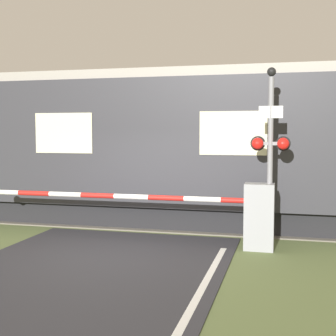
% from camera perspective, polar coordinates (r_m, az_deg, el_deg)
% --- Properties ---
extents(ground_plane, '(80.00, 80.00, 0.00)m').
position_cam_1_polar(ground_plane, '(9.42, -6.90, -10.50)').
color(ground_plane, '#5B6B3D').
extents(track_bed, '(36.00, 3.20, 0.13)m').
position_cam_1_polar(track_bed, '(12.93, -0.81, -6.26)').
color(track_bed, '#666056').
rests_on(track_bed, ground_plane).
extents(train, '(15.29, 3.22, 3.96)m').
position_cam_1_polar(train, '(13.41, -9.49, 2.66)').
color(train, black).
rests_on(train, ground_plane).
extents(crossing_barrier, '(6.72, 0.44, 1.37)m').
position_cam_1_polar(crossing_barrier, '(9.85, 7.81, -5.42)').
color(crossing_barrier, gray).
rests_on(crossing_barrier, ground_plane).
extents(signal_post, '(0.81, 0.26, 3.71)m').
position_cam_1_polar(signal_post, '(9.72, 12.36, 2.43)').
color(signal_post, gray).
rests_on(signal_post, ground_plane).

